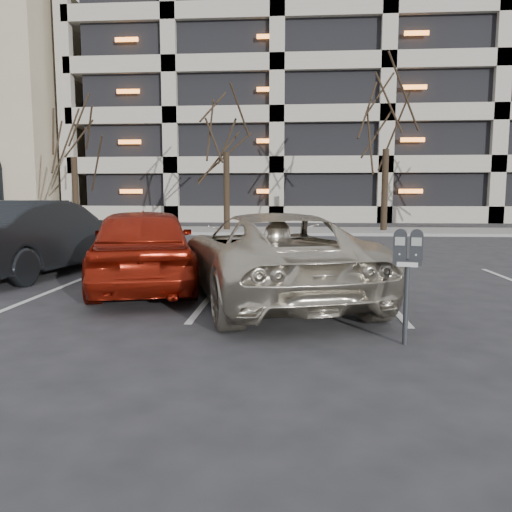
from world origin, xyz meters
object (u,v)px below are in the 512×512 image
tree_b (226,103)px  tree_c (388,97)px  car_red (144,247)px  car_dark (40,237)px  suv_silver (270,256)px  parking_meter (408,259)px  tree_a (72,111)px

tree_b → tree_c: bearing=0.0°
car_red → car_dark: size_ratio=0.92×
suv_silver → car_red: car_red is taller
parking_meter → car_dark: car_dark is taller
tree_c → car_dark: size_ratio=1.73×
suv_silver → parking_meter: bearing=107.0°
tree_b → car_dark: bearing=-100.8°
tree_c → car_dark: 16.31m
parking_meter → car_dark: bearing=159.8°
tree_a → suv_silver: tree_a is taller
tree_b → parking_meter: bearing=-76.2°
tree_c → car_dark: tree_c is taller
car_red → parking_meter: bearing=125.9°
car_red → car_dark: bearing=-44.5°
tree_c → parking_meter: bearing=-99.5°
tree_a → tree_b: size_ratio=0.95×
tree_a → car_red: bearing=-62.2°
tree_a → tree_c: 14.01m
car_red → tree_a: bearing=-77.3°
car_red → car_dark: 3.07m
tree_c → tree_a: bearing=180.0°
suv_silver → car_red: size_ratio=1.25×
tree_c → car_dark: (-9.36, -12.36, -5.09)m
car_dark → tree_c: bearing=-117.6°
parking_meter → car_dark: size_ratio=0.27×
parking_meter → suv_silver: bearing=139.1°
tree_c → car_dark: bearing=-127.1°
tree_a → suv_silver: size_ratio=1.39×
parking_meter → tree_a: bearing=138.4°
car_dark → tree_b: bearing=-91.2°
car_red → car_dark: (-2.68, 1.50, 0.04)m
tree_a → tree_b: 7.01m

